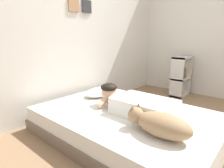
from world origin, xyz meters
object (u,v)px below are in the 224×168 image
dog (160,124)px  bookshelf (181,76)px  bed (126,124)px  person_lying (133,103)px  pillow (101,92)px  cell_phone (125,105)px  coffee_cup (111,101)px

dog → bookshelf: size_ratio=0.77×
bed → dog: 0.63m
bookshelf → person_lying: bearing=-173.3°
bookshelf → dog: bearing=-162.4°
pillow → cell_phone: 0.53m
bookshelf → coffee_cup: bearing=175.6°
bed → cell_phone: cell_phone is taller
pillow → bookshelf: (1.69, -0.48, 0.04)m
coffee_cup → pillow: bearing=64.3°
pillow → dog: size_ratio=0.90×
bed → cell_phone: size_ratio=14.27×
pillow → cell_phone: pillow is taller
coffee_cup → cell_phone: 0.19m
person_lying → bookshelf: (1.90, 0.22, -0.01)m
coffee_cup → bed: bearing=-105.5°
pillow → coffee_cup: (-0.16, -0.34, -0.02)m
bed → pillow: 0.72m
coffee_cup → cell_phone: size_ratio=0.89×
pillow → coffee_cup: bearing=-115.7°
bed → bookshelf: (1.94, 0.16, 0.24)m
coffee_cup → bookshelf: (1.85, -0.14, 0.06)m
dog → bookshelf: bearing=17.6°
cell_phone → bookshelf: bookshelf is taller
person_lying → cell_phone: person_lying is taller
pillow → dog: bearing=-112.7°
bed → person_lying: person_lying is taller
pillow → person_lying: 0.74m
pillow → cell_phone: size_ratio=3.71×
dog → coffee_cup: (0.33, 0.83, -0.07)m
cell_phone → bookshelf: bearing=1.2°
dog → cell_phone: dog is taller
coffee_cup → person_lying: bearing=-96.8°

